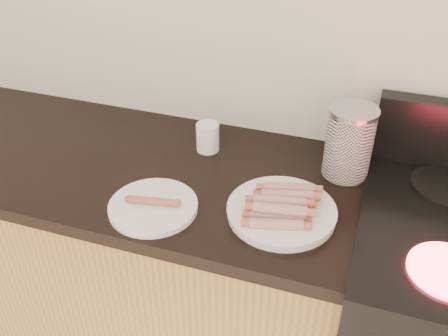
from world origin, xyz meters
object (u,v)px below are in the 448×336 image
(mug, at_px, (208,137))
(side_plate, at_px, (153,207))
(canister, at_px, (349,142))
(main_plate, at_px, (281,213))

(mug, bearing_deg, side_plate, -96.30)
(canister, bearing_deg, main_plate, -117.90)
(side_plate, xyz_separation_m, mug, (0.04, 0.32, 0.04))
(canister, xyz_separation_m, mug, (-0.42, -0.01, -0.06))
(side_plate, bearing_deg, main_plate, 14.29)
(main_plate, distance_m, mug, 0.38)
(mug, bearing_deg, canister, 0.84)
(side_plate, relative_size, canister, 1.12)
(side_plate, xyz_separation_m, canister, (0.46, 0.33, 0.10))
(main_plate, relative_size, mug, 3.16)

